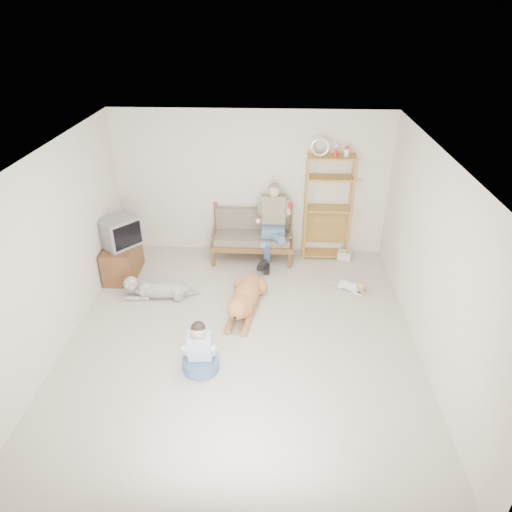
{
  "coord_description": "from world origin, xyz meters",
  "views": [
    {
      "loc": [
        0.45,
        -5.16,
        4.32
      ],
      "look_at": [
        0.16,
        1.0,
        0.83
      ],
      "focal_mm": 32.0,
      "sensor_mm": 36.0,
      "label": 1
    }
  ],
  "objects_px": {
    "loveseat": "(252,234)",
    "etagere": "(328,207)",
    "tv_stand": "(122,260)",
    "golden_retriever": "(244,299)"
  },
  "relations": [
    {
      "from": "tv_stand",
      "to": "loveseat",
      "type": "bearing_deg",
      "value": 17.43
    },
    {
      "from": "etagere",
      "to": "golden_retriever",
      "type": "distance_m",
      "value": 2.45
    },
    {
      "from": "tv_stand",
      "to": "etagere",
      "type": "bearing_deg",
      "value": 12.52
    },
    {
      "from": "golden_retriever",
      "to": "etagere",
      "type": "bearing_deg",
      "value": 60.62
    },
    {
      "from": "loveseat",
      "to": "etagere",
      "type": "height_order",
      "value": "etagere"
    },
    {
      "from": "etagere",
      "to": "tv_stand",
      "type": "relative_size",
      "value": 2.5
    },
    {
      "from": "loveseat",
      "to": "golden_retriever",
      "type": "distance_m",
      "value": 1.74
    },
    {
      "from": "loveseat",
      "to": "etagere",
      "type": "distance_m",
      "value": 1.47
    },
    {
      "from": "tv_stand",
      "to": "golden_retriever",
      "type": "relative_size",
      "value": 0.54
    },
    {
      "from": "loveseat",
      "to": "golden_retriever",
      "type": "height_order",
      "value": "loveseat"
    }
  ]
}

